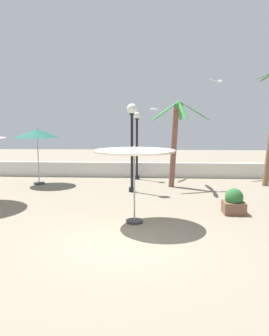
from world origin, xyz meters
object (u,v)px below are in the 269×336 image
Objects in this scene: palm_tree_1 at (175,132)px; lamp_post_0 at (137,138)px; patio_umbrella_2 at (134,156)px; seagull_1 at (220,81)px; lamp_post_2 at (132,132)px; patio_umbrella_0 at (37,134)px; planter at (234,202)px; seagull_2 at (155,109)px.

lamp_post_0 is (-1.87, 2.01, -0.39)m from palm_tree_1.
patio_umbrella_2 is 10.40m from seagull_1.
patio_umbrella_2 is 0.64× the size of lamp_post_2.
patio_umbrella_0 is 0.68× the size of palm_tree_1.
lamp_post_0 is 4.16× the size of planter.
lamp_post_2 is at bearing 137.60° from planter.
palm_tree_1 is at bearing 110.39° from planter.
lamp_post_0 is 3.17× the size of seagull_2.
patio_umbrella_2 is (5.03, -6.07, -0.39)m from patio_umbrella_0.
lamp_post_0 is at bearing 89.17° from lamp_post_2.
patio_umbrella_2 is at bearing -50.36° from patio_umbrella_0.
seagull_2 is at bearing 35.55° from lamp_post_0.
seagull_1 is at bearing 9.54° from seagull_2.
palm_tree_1 is 1.05× the size of lamp_post_2.
lamp_post_0 is 2.95× the size of seagull_1.
patio_umbrella_0 is 6.60m from palm_tree_1.
lamp_post_0 is 0.93× the size of lamp_post_2.
lamp_post_2 is 4.18m from seagull_2.
palm_tree_1 reaches higher than lamp_post_0.
seagull_1 is 1.41× the size of planter.
lamp_post_0 reaches higher than patio_umbrella_0.
planter is (1.69, -4.54, -2.17)m from palm_tree_1.
palm_tree_1 is 1.12× the size of lamp_post_0.
palm_tree_1 is 3.56× the size of seagull_2.
palm_tree_1 is 2.29m from lamp_post_2.
palm_tree_1 is 2.78m from lamp_post_0.
seagull_2 is at bearing 85.92° from patio_umbrella_2.
patio_umbrella_2 is 0.61× the size of palm_tree_1.
palm_tree_1 is at bearing -2.78° from patio_umbrella_0.
patio_umbrella_2 is 7.77m from lamp_post_0.
planter is at bearing -42.40° from lamp_post_2.
lamp_post_2 is 6.87m from seagull_1.
lamp_post_2 reaches higher than patio_umbrella_0.
seagull_1 is at bearing 51.80° from palm_tree_1.
palm_tree_1 is 4.93m from seagull_1.
planter is at bearing -69.86° from seagull_2.
patio_umbrella_0 is 2.44× the size of seagull_2.
planter is (-0.88, -7.80, -4.83)m from seagull_1.
patio_umbrella_0 is at bearing -157.37° from seagull_2.
patio_umbrella_0 is at bearing 161.42° from lamp_post_2.
lamp_post_2 reaches higher than seagull_2.
seagull_2 reaches higher than patio_umbrella_0.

